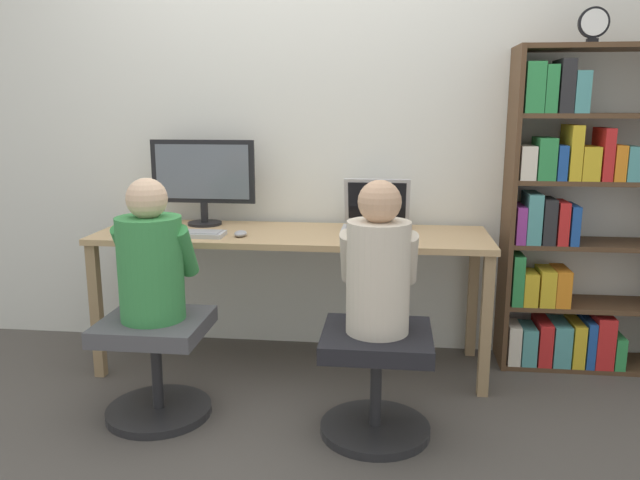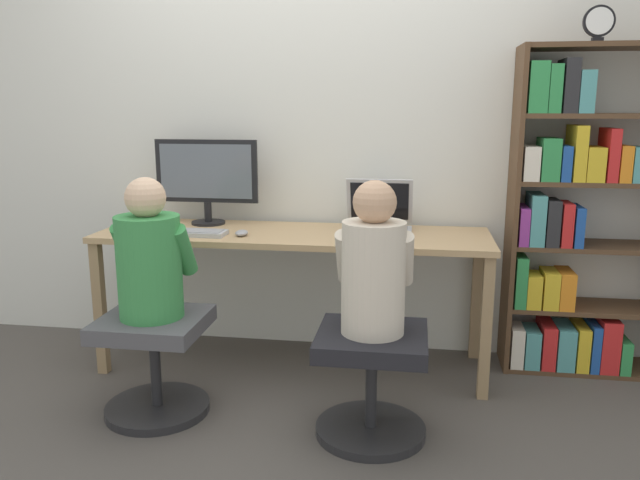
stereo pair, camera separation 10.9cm
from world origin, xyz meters
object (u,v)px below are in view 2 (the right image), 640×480
object	(u,v)px
laptop	(378,221)
keyboard	(185,232)
bookshelf	(577,226)
desk_clock	(599,22)
office_chair_right	(371,374)
person_at_laptop	(374,267)
person_at_monitor	(149,257)
office_chair_left	(155,356)
desktop_monitor	(207,178)

from	to	relation	value
laptop	keyboard	xyz separation A→B (m)	(-0.94, -0.24, -0.04)
bookshelf	desk_clock	distance (m)	0.96
office_chair_right	person_at_laptop	world-z (taller)	person_at_laptop
office_chair_right	person_at_monitor	bearing A→B (deg)	176.90
keyboard	person_at_monitor	distance (m)	0.46
laptop	desk_clock	world-z (taller)	desk_clock
person_at_monitor	desk_clock	xyz separation A→B (m)	(1.91, 0.70, 1.00)
office_chair_right	desk_clock	bearing A→B (deg)	38.32
office_chair_right	laptop	bearing A→B (deg)	92.38
laptop	desk_clock	distance (m)	1.37
office_chair_left	laptop	bearing A→B (deg)	37.34
desktop_monitor	office_chair_right	world-z (taller)	desktop_monitor
laptop	desk_clock	size ratio (longest dim) A/B	2.27
office_chair_left	person_at_monitor	bearing A→B (deg)	90.00
desktop_monitor	person_at_laptop	size ratio (longest dim) A/B	0.91
laptop	office_chair_left	xyz separation A→B (m)	(-0.93, -0.71, -0.50)
laptop	keyboard	bearing A→B (deg)	-165.53
desktop_monitor	person_at_monitor	size ratio (longest dim) A/B	0.92
laptop	office_chair_left	size ratio (longest dim) A/B	0.79
office_chair_left	desk_clock	distance (m)	2.50
person_at_monitor	bookshelf	world-z (taller)	bookshelf
person_at_monitor	bookshelf	bearing A→B (deg)	21.80
bookshelf	office_chair_left	bearing A→B (deg)	-158.08
office_chair_left	keyboard	bearing A→B (deg)	91.65
keyboard	desk_clock	bearing A→B (deg)	7.19
desktop_monitor	desk_clock	bearing A→B (deg)	-1.73
keyboard	person_at_laptop	distance (m)	1.10
desktop_monitor	person_at_laptop	world-z (taller)	desktop_monitor
bookshelf	person_at_laptop	bearing A→B (deg)	-139.62
desktop_monitor	office_chair_left	bearing A→B (deg)	-90.26
desktop_monitor	bookshelf	bearing A→B (deg)	0.15
person_at_laptop	bookshelf	world-z (taller)	bookshelf
office_chair_left	desk_clock	size ratio (longest dim) A/B	2.86
desktop_monitor	desk_clock	world-z (taller)	desk_clock
office_chair_left	office_chair_right	bearing A→B (deg)	-2.84
office_chair_right	person_at_laptop	distance (m)	0.46
keyboard	office_chair_right	world-z (taller)	keyboard
desk_clock	office_chair_right	bearing A→B (deg)	-141.68
office_chair_left	desktop_monitor	bearing A→B (deg)	89.74
desktop_monitor	person_at_laptop	xyz separation A→B (m)	(0.95, -0.81, -0.25)
laptop	person_at_laptop	size ratio (longest dim) A/B	0.59
office_chair_left	person_at_laptop	xyz separation A→B (m)	(0.96, -0.04, 0.46)
laptop	office_chair_right	world-z (taller)	laptop
bookshelf	laptop	bearing A→B (deg)	-176.34
laptop	person_at_laptop	xyz separation A→B (m)	(0.03, -0.75, -0.05)
office_chair_right	person_at_laptop	bearing A→B (deg)	90.00
desktop_monitor	desk_clock	xyz separation A→B (m)	(1.91, -0.06, 0.75)
keyboard	person_at_laptop	bearing A→B (deg)	-27.58
office_chair_right	person_at_monitor	world-z (taller)	person_at_monitor
office_chair_right	person_at_monitor	distance (m)	1.06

